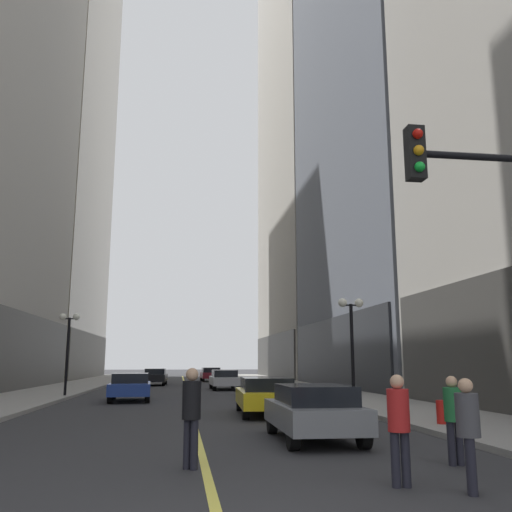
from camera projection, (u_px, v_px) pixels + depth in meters
name	position (u px, v px, depth m)	size (l,w,h in m)	color
ground_plane	(186.00, 389.00, 38.30)	(200.00, 200.00, 0.00)	#2D2D30
sidewalk_left	(63.00, 389.00, 37.21)	(4.50, 78.00, 0.15)	gray
sidewalk_right	(302.00, 387.00, 39.42)	(4.50, 78.00, 0.15)	gray
lane_centre_stripe	(186.00, 389.00, 38.30)	(0.16, 70.00, 0.01)	#E5D64C
building_left_far	(56.00, 130.00, 66.00)	(10.99, 26.00, 58.56)	#B7AD99
building_right_mid	(417.00, 84.00, 44.81)	(15.44, 24.00, 48.44)	slate
building_right_far	(310.00, 19.00, 73.62)	(10.65, 26.00, 94.23)	#A8A399
car_grey	(314.00, 410.00, 13.33)	(1.85, 4.12, 1.32)	slate
car_yellow	(265.00, 394.00, 19.79)	(2.11, 4.83, 1.32)	yellow
car_blue	(130.00, 386.00, 26.79)	(2.13, 4.36, 1.32)	navy
car_silver	(224.00, 379.00, 37.75)	(1.84, 4.57, 1.32)	#B7B7BC
car_black	(155.00, 376.00, 44.86)	(1.90, 4.51, 1.32)	black
car_maroon	(211.00, 374.00, 53.65)	(1.96, 4.47, 1.32)	maroon
pedestrian_in_black_coat	(191.00, 409.00, 9.92)	(0.48, 0.48, 1.76)	black
pedestrian_in_green_parka	(453.00, 413.00, 10.24)	(0.34, 0.34, 1.61)	black
pedestrian_in_red_jacket	(399.00, 421.00, 8.50)	(0.36, 0.36, 1.68)	black
pedestrian_with_orange_bag	(468.00, 426.00, 8.05)	(0.45, 0.45, 1.63)	black
street_lamp_left_far	(69.00, 335.00, 29.36)	(1.06, 0.36, 4.43)	black
street_lamp_right_mid	(352.00, 327.00, 22.34)	(1.06, 0.36, 4.43)	black
fire_hydrant_right	(442.00, 415.00, 15.58)	(0.28, 0.28, 0.80)	red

